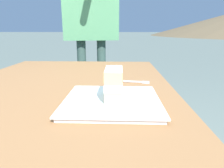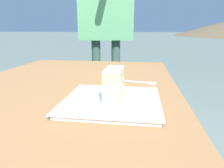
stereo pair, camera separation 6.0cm
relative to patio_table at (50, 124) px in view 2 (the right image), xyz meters
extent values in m
cylinder|color=olive|center=(0.76, -0.38, -0.29)|extent=(0.07, 0.07, 0.68)
cylinder|color=olive|center=(0.76, 0.38, -0.29)|extent=(0.07, 0.07, 0.68)
cube|color=olive|center=(0.00, 0.00, 0.07)|extent=(1.64, 0.88, 0.04)
cube|color=white|center=(-0.01, -0.21, 0.09)|extent=(0.27, 0.27, 0.01)
cube|color=white|center=(-0.01, -0.21, 0.10)|extent=(0.28, 0.28, 0.00)
cube|color=#E0C17A|center=(-0.01, -0.22, 0.12)|extent=(0.11, 0.05, 0.04)
cube|color=white|center=(-0.01, -0.22, 0.15)|extent=(0.11, 0.05, 0.02)
sphere|color=red|center=(-0.03, -0.19, 0.15)|extent=(0.01, 0.01, 0.01)
sphere|color=red|center=(-0.01, -0.19, 0.14)|extent=(0.01, 0.01, 0.01)
sphere|color=red|center=(0.01, -0.24, 0.15)|extent=(0.01, 0.01, 0.01)
sphere|color=red|center=(-0.04, -0.24, 0.15)|extent=(0.01, 0.01, 0.01)
cube|color=#E0C17A|center=(-0.01, -0.22, 0.18)|extent=(0.11, 0.05, 0.04)
cube|color=white|center=(-0.01, -0.22, 0.19)|extent=(0.11, 0.05, 0.00)
cylinder|color=silver|center=(0.25, -0.26, 0.09)|extent=(0.03, 0.14, 0.01)
cube|color=silver|center=(0.23, -0.34, 0.09)|extent=(0.03, 0.03, 0.01)
cylinder|color=#334B43|center=(1.20, 0.11, -0.21)|extent=(0.08, 0.08, 0.85)
cylinder|color=#334B43|center=(1.23, -0.07, -0.21)|extent=(0.08, 0.08, 0.85)
cube|color=#4C895B|center=(1.21, 0.02, 0.52)|extent=(0.28, 0.49, 0.60)
camera|label=1|loc=(-0.59, -0.23, 0.30)|focal=32.55mm
camera|label=2|loc=(-0.58, -0.29, 0.30)|focal=32.55mm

